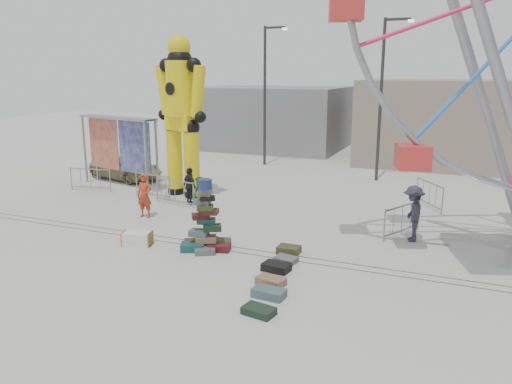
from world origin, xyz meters
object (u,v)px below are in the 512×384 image
at_px(lamp_post_right, 383,92).
at_px(steamer_trunk, 137,239).
at_px(lamp_post_left, 266,89).
at_px(suitcase_tower, 206,230).
at_px(pedestrian_red, 145,196).
at_px(parked_suv, 126,168).
at_px(barricade_dummy_b, 153,186).
at_px(pedestrian_black, 190,186).
at_px(banner_scaffold, 118,134).
at_px(barricade_wheel_back, 429,195).
at_px(crash_test_dummy, 181,111).
at_px(pedestrian_grey, 413,214).
at_px(barricade_wheel_front, 402,220).
at_px(barricade_dummy_c, 175,192).
at_px(pedestrian_green, 200,197).
at_px(barricade_dummy_a, 90,179).

bearing_deg(lamp_post_right, steamer_trunk, -113.28).
distance_m(lamp_post_left, steamer_trunk, 15.66).
height_order(suitcase_tower, steamer_trunk, suitcase_tower).
xyz_separation_m(pedestrian_red, parked_suv, (-5.07, 5.62, -0.28)).
bearing_deg(barricade_dummy_b, pedestrian_red, -51.22).
height_order(barricade_dummy_b, pedestrian_red, pedestrian_red).
bearing_deg(pedestrian_black, banner_scaffold, 10.71).
bearing_deg(banner_scaffold, barricade_wheel_back, 19.30).
bearing_deg(barricade_dummy_b, crash_test_dummy, 53.43).
bearing_deg(steamer_trunk, pedestrian_red, 103.51).
xyz_separation_m(pedestrian_red, pedestrian_grey, (9.75, 1.06, 0.08)).
bearing_deg(banner_scaffold, pedestrian_red, -30.89).
relative_size(crash_test_dummy, barricade_dummy_b, 3.61).
bearing_deg(suitcase_tower, barricade_wheel_front, 12.23).
height_order(lamp_post_left, banner_scaffold, lamp_post_left).
xyz_separation_m(banner_scaffold, barricade_dummy_b, (2.77, -1.38, -2.00)).
xyz_separation_m(crash_test_dummy, barricade_wheel_front, (9.79, -2.14, -3.26)).
distance_m(lamp_post_left, pedestrian_black, 10.60).
relative_size(crash_test_dummy, banner_scaffold, 1.52).
distance_m(barricade_dummy_b, parked_suv, 4.69).
bearing_deg(pedestrian_red, barricade_dummy_c, 84.34).
relative_size(banner_scaffold, barricade_dummy_c, 2.37).
distance_m(banner_scaffold, parked_suv, 2.68).
bearing_deg(lamp_post_right, crash_test_dummy, -139.03).
xyz_separation_m(lamp_post_left, steamer_trunk, (1.41, -15.00, -4.27)).
relative_size(banner_scaffold, pedestrian_green, 3.02).
height_order(crash_test_dummy, pedestrian_green, crash_test_dummy).
height_order(lamp_post_left, barricade_dummy_a, lamp_post_left).
xyz_separation_m(pedestrian_black, pedestrian_grey, (9.09, -1.24, 0.14)).
bearing_deg(barricade_dummy_c, banner_scaffold, 165.02).
bearing_deg(banner_scaffold, lamp_post_right, 41.41).
bearing_deg(lamp_post_left, parked_suv, -128.58).
relative_size(crash_test_dummy, pedestrian_black, 4.55).
relative_size(lamp_post_right, barricade_dummy_c, 4.00).
xyz_separation_m(barricade_wheel_front, parked_suv, (-14.45, 4.15, 0.02)).
xyz_separation_m(steamer_trunk, pedestrian_red, (-1.60, 2.77, 0.64)).
distance_m(pedestrian_red, parked_suv, 7.57).
bearing_deg(parked_suv, pedestrian_red, -124.65).
distance_m(lamp_post_right, barricade_dummy_b, 12.14).
height_order(barricade_dummy_b, parked_suv, parked_suv).
bearing_deg(pedestrian_green, pedestrian_red, -137.33).
bearing_deg(pedestrian_grey, pedestrian_red, -97.04).
distance_m(crash_test_dummy, barricade_dummy_c, 3.67).
distance_m(lamp_post_right, barricade_dummy_a, 14.79).
distance_m(barricade_dummy_a, pedestrian_grey, 14.76).
height_order(lamp_post_right, banner_scaffold, lamp_post_right).
bearing_deg(banner_scaffold, suitcase_tower, -25.06).
bearing_deg(barricade_dummy_b, lamp_post_right, 51.57).
relative_size(barricade_dummy_b, pedestrian_grey, 1.07).
distance_m(pedestrian_red, pedestrian_grey, 9.81).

